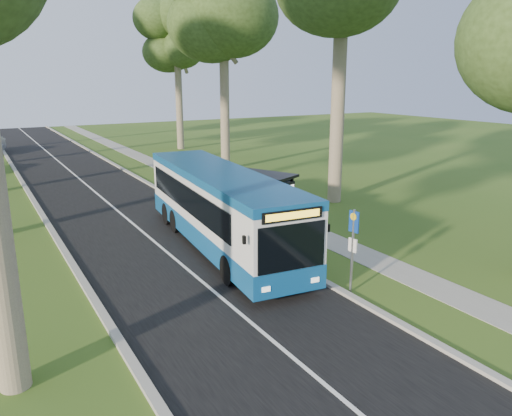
% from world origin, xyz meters
% --- Properties ---
extents(ground, '(120.00, 120.00, 0.00)m').
position_xyz_m(ground, '(0.00, 0.00, 0.00)').
color(ground, '#35571B').
rests_on(ground, ground).
extents(road, '(7.00, 100.00, 0.02)m').
position_xyz_m(road, '(-3.50, 10.00, 0.01)').
color(road, black).
rests_on(road, ground).
extents(kerb_east, '(0.25, 100.00, 0.12)m').
position_xyz_m(kerb_east, '(0.00, 10.00, 0.06)').
color(kerb_east, '#9E9B93').
rests_on(kerb_east, ground).
extents(kerb_west, '(0.25, 100.00, 0.12)m').
position_xyz_m(kerb_west, '(-7.00, 10.00, 0.06)').
color(kerb_west, '#9E9B93').
rests_on(kerb_west, ground).
extents(centre_line, '(0.12, 100.00, 0.00)m').
position_xyz_m(centre_line, '(-3.50, 10.00, 0.02)').
color(centre_line, white).
rests_on(centre_line, road).
extents(footpath, '(1.50, 100.00, 0.02)m').
position_xyz_m(footpath, '(3.00, 10.00, 0.01)').
color(footpath, gray).
rests_on(footpath, ground).
extents(bus, '(3.56, 12.01, 3.14)m').
position_xyz_m(bus, '(-1.36, 2.17, 1.62)').
color(bus, white).
rests_on(bus, ground).
extents(bus_stop_sign, '(0.10, 0.39, 2.74)m').
position_xyz_m(bus_stop_sign, '(0.30, -3.83, 1.70)').
color(bus_stop_sign, gray).
rests_on(bus_stop_sign, ground).
extents(bus_shelter, '(2.72, 3.39, 2.57)m').
position_xyz_m(bus_shelter, '(1.48, 3.16, 1.81)').
color(bus_shelter, black).
rests_on(bus_shelter, ground).
extents(litter_bin, '(0.51, 0.51, 0.88)m').
position_xyz_m(litter_bin, '(0.80, 1.36, 0.45)').
color(litter_bin, black).
rests_on(litter_bin, ground).
extents(tree_east_c, '(5.20, 5.20, 14.83)m').
position_xyz_m(tree_east_c, '(6.80, 18.00, 10.99)').
color(tree_east_c, '#7A6B56').
rests_on(tree_east_c, ground).
extents(tree_east_d, '(5.20, 5.20, 13.90)m').
position_xyz_m(tree_east_d, '(8.00, 30.00, 10.30)').
color(tree_east_d, '#7A6B56').
rests_on(tree_east_d, ground).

